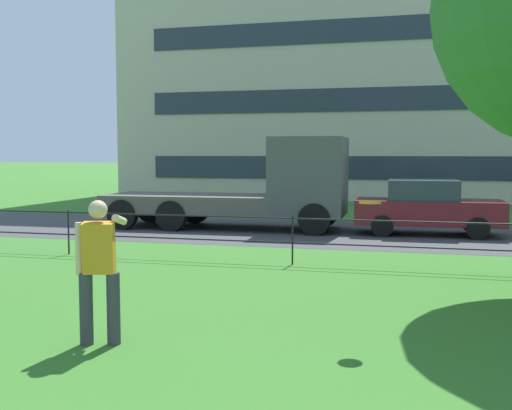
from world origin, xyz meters
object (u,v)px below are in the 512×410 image
object	(u,v)px
apartment_building_background	(391,22)
flatbed_truck_far_right	(260,189)
car_maroon_left	(427,207)
frisbee	(370,203)
person_thrower	(99,267)

from	to	relation	value
apartment_building_background	flatbed_truck_far_right	bearing A→B (deg)	-98.00
flatbed_truck_far_right	car_maroon_left	xyz separation A→B (m)	(4.85, -0.09, -0.44)
frisbee	person_thrower	bearing A→B (deg)	-159.07
frisbee	apartment_building_background	distance (m)	31.04
car_maroon_left	person_thrower	bearing A→B (deg)	-108.21
person_thrower	flatbed_truck_far_right	bearing A→B (deg)	95.09
frisbee	car_maroon_left	distance (m)	10.47
flatbed_truck_far_right	apartment_building_background	world-z (taller)	apartment_building_background
apartment_building_background	person_thrower	bearing A→B (deg)	-93.11
flatbed_truck_far_right	person_thrower	bearing A→B (deg)	-84.91
frisbee	car_maroon_left	xyz separation A→B (m)	(0.75, 10.41, -0.89)
apartment_building_background	car_maroon_left	bearing A→B (deg)	-83.80
frisbee	flatbed_truck_far_right	bearing A→B (deg)	111.33
person_thrower	frisbee	xyz separation A→B (m)	(3.06, 1.17, 0.74)
person_thrower	car_maroon_left	size ratio (longest dim) A/B	0.43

